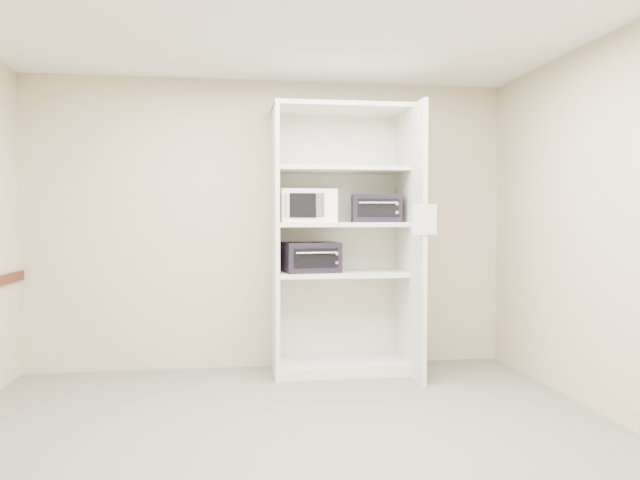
{
  "coord_description": "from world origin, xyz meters",
  "views": [
    {
      "loc": [
        -0.38,
        -3.9,
        1.41
      ],
      "look_at": [
        0.39,
        1.4,
        1.22
      ],
      "focal_mm": 35.0,
      "sensor_mm": 36.0,
      "label": 1
    }
  ],
  "objects": [
    {
      "name": "microwave",
      "position": [
        0.31,
        1.72,
        1.52
      ],
      "size": [
        0.52,
        0.4,
        0.3
      ],
      "primitive_type": "cube",
      "rotation": [
        0.0,
        0.0,
        0.05
      ],
      "color": "white",
      "rests_on": "shelving_unit"
    },
    {
      "name": "wall_right",
      "position": [
        2.25,
        0.0,
        1.35
      ],
      "size": [
        0.02,
        4.0,
        2.7
      ],
      "primitive_type": "cube",
      "color": "#C0A88E",
      "rests_on": "ground"
    },
    {
      "name": "floor",
      "position": [
        0.0,
        0.0,
        0.0
      ],
      "size": [
        4.5,
        4.0,
        0.01
      ],
      "primitive_type": "cube",
      "color": "#615E53",
      "rests_on": "ground"
    },
    {
      "name": "wall_back",
      "position": [
        0.0,
        2.0,
        1.35
      ],
      "size": [
        4.5,
        0.02,
        2.7
      ],
      "primitive_type": "cube",
      "color": "#C0A88E",
      "rests_on": "ground"
    },
    {
      "name": "toaster_oven_upper",
      "position": [
        0.95,
        1.7,
        1.5
      ],
      "size": [
        0.48,
        0.39,
        0.25
      ],
      "primitive_type": "cube",
      "rotation": [
        0.0,
        0.0,
        -0.13
      ],
      "color": "black",
      "rests_on": "shelving_unit"
    },
    {
      "name": "paper_sign",
      "position": [
        1.21,
        1.07,
        1.4
      ],
      "size": [
        0.19,
        0.02,
        0.25
      ],
      "primitive_type": "cube",
      "rotation": [
        0.0,
        0.0,
        -0.09
      ],
      "color": "white",
      "rests_on": "shelving_unit"
    },
    {
      "name": "shelving_unit",
      "position": [
        0.67,
        1.7,
        1.13
      ],
      "size": [
        1.24,
        0.92,
        2.42
      ],
      "color": "beige",
      "rests_on": "floor"
    },
    {
      "name": "ceiling",
      "position": [
        0.0,
        0.0,
        2.7
      ],
      "size": [
        4.5,
        4.0,
        0.01
      ],
      "primitive_type": "cube",
      "color": "white"
    },
    {
      "name": "toaster_oven_lower",
      "position": [
        0.34,
        1.68,
        1.05
      ],
      "size": [
        0.53,
        0.43,
        0.27
      ],
      "primitive_type": "cube",
      "rotation": [
        0.0,
        0.0,
        0.14
      ],
      "color": "black",
      "rests_on": "shelving_unit"
    },
    {
      "name": "wall_front",
      "position": [
        0.0,
        -2.0,
        1.35
      ],
      "size": [
        4.5,
        0.02,
        2.7
      ],
      "primitive_type": "cube",
      "color": "#C0A88E",
      "rests_on": "ground"
    }
  ]
}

